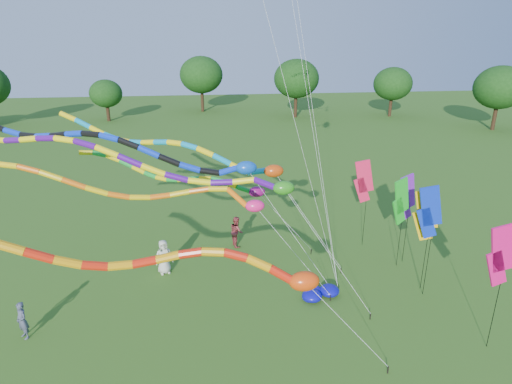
{
  "coord_description": "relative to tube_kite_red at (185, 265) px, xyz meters",
  "views": [
    {
      "loc": [
        -3.63,
        -12.72,
        11.27
      ],
      "look_at": [
        -1.23,
        5.08,
        4.8
      ],
      "focal_mm": 30.0,
      "sensor_mm": 36.0,
      "label": 1
    }
  ],
  "objects": [
    {
      "name": "ground",
      "position": [
        4.27,
        0.45,
        -4.44
      ],
      "size": [
        160.0,
        160.0,
        0.0
      ],
      "primitive_type": "plane",
      "color": "#2B5D18",
      "rests_on": "ground"
    },
    {
      "name": "tree_ring",
      "position": [
        7.73,
        3.24,
        1.2
      ],
      "size": [
        119.88,
        119.53,
        9.57
      ],
      "color": "#382314",
      "rests_on": "ground"
    },
    {
      "name": "tube_kite_red",
      "position": [
        0.0,
        0.0,
        0.0
      ],
      "size": [
        13.75,
        1.54,
        6.52
      ],
      "rotation": [
        0.0,
        0.0,
        -0.11
      ],
      "color": "black",
      "rests_on": "ground"
    },
    {
      "name": "tube_kite_orange",
      "position": [
        -1.61,
        4.8,
        0.92
      ],
      "size": [
        14.83,
        1.89,
        7.31
      ],
      "rotation": [
        0.0,
        0.0,
        -0.14
      ],
      "color": "black",
      "rests_on": "ground"
    },
    {
      "name": "tube_kite_purple",
      "position": [
        -0.85,
        4.48,
        2.0
      ],
      "size": [
        15.49,
        4.71,
        8.26
      ],
      "rotation": [
        0.0,
        0.0,
        -0.28
      ],
      "color": "black",
      "rests_on": "ground"
    },
    {
      "name": "tube_kite_blue",
      "position": [
        -1.82,
        6.49,
        2.14
      ],
      "size": [
        15.23,
        4.34,
        8.2
      ],
      "rotation": [
        0.0,
        0.0,
        -0.24
      ],
      "color": "black",
      "rests_on": "ground"
    },
    {
      "name": "tube_kite_cyan",
      "position": [
        -0.02,
        9.34,
        1.39
      ],
      "size": [
        14.21,
        6.85,
        7.95
      ],
      "rotation": [
        0.0,
        0.0,
        -0.42
      ],
      "color": "black",
      "rests_on": "ground"
    },
    {
      "name": "tube_kite_green",
      "position": [
        0.2,
        10.02,
        -0.34
      ],
      "size": [
        12.2,
        3.42,
        6.04
      ],
      "rotation": [
        0.0,
        0.0,
        -0.26
      ],
      "color": "black",
      "rests_on": "ground"
    },
    {
      "name": "banner_pole_magenta_b",
      "position": [
        11.09,
        -0.01,
        -0.48
      ],
      "size": [
        1.16,
        0.08,
        5.23
      ],
      "rotation": [
        0.0,
        0.0,
        -0.0
      ],
      "color": "black",
      "rests_on": "ground"
    },
    {
      "name": "banner_pole_violet",
      "position": [
        10.9,
        6.74,
        -0.75
      ],
      "size": [
        1.13,
        0.45,
        4.96
      ],
      "rotation": [
        0.0,
        0.0,
        0.32
      ],
      "color": "black",
      "rests_on": "ground"
    },
    {
      "name": "banner_pole_blue_a",
      "position": [
        10.42,
        3.77,
        -0.32
      ],
      "size": [
        1.15,
        0.31,
        5.39
      ],
      "rotation": [
        0.0,
        0.0,
        -0.21
      ],
      "color": "black",
      "rests_on": "ground"
    },
    {
      "name": "banner_pole_orange",
      "position": [
        10.58,
        4.31,
        -0.7
      ],
      "size": [
        1.09,
        0.56,
        5.01
      ],
      "rotation": [
        0.0,
        0.0,
        -0.43
      ],
      "color": "black",
      "rests_on": "ground"
    },
    {
      "name": "banner_pole_red",
      "position": [
        9.47,
        9.02,
        -0.59
      ],
      "size": [
        1.16,
        0.24,
        5.12
      ],
      "rotation": [
        0.0,
        0.0,
        -0.14
      ],
      "color": "black",
      "rests_on": "ground"
    },
    {
      "name": "banner_pole_green",
      "position": [
        10.39,
        6.34,
        -0.8
      ],
      "size": [
        1.11,
        0.51,
        4.91
      ],
      "rotation": [
        0.0,
        0.0,
        0.38
      ],
      "color": "black",
      "rests_on": "ground"
    },
    {
      "name": "blue_nylon_heap",
      "position": [
        6.04,
        4.72,
        -4.22
      ],
      "size": [
        1.26,
        1.27,
        0.47
      ],
      "color": "#0D0CA2",
      "rests_on": "ground"
    },
    {
      "name": "person_a",
      "position": [
        -1.42,
        7.31,
        -3.54
      ],
      "size": [
        1.02,
        0.82,
        1.81
      ],
      "primitive_type": "imported",
      "rotation": [
        0.0,
        0.0,
        0.31
      ],
      "color": "beige",
      "rests_on": "ground"
    },
    {
      "name": "person_b",
      "position": [
        -6.62,
        2.94,
        -3.65
      ],
      "size": [
        0.68,
        0.68,
        1.59
      ],
      "primitive_type": "imported",
      "rotation": [
        0.0,
        0.0,
        -0.78
      ],
      "color": "#44485F",
      "rests_on": "ground"
    },
    {
      "name": "person_c",
      "position": [
        2.5,
        9.88,
        -3.55
      ],
      "size": [
        0.83,
        0.98,
        1.78
      ],
      "primitive_type": "imported",
      "rotation": [
        0.0,
        0.0,
        1.77
      ],
      "color": "#913437",
      "rests_on": "ground"
    }
  ]
}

